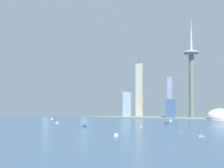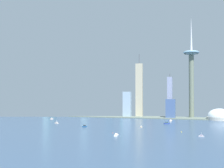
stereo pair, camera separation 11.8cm
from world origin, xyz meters
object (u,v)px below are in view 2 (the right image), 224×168
object	(u,v)px
skyscraper_2	(171,109)
skyscraper_4	(86,93)
skyscraper_6	(174,108)
boat_1	(141,127)
skyscraper_10	(85,95)
skyscraper_1	(170,97)
airplane	(93,46)
skyscraper_5	(124,97)
observation_tower	(191,69)
boat_5	(171,121)
skyscraper_3	(139,90)
stadium_dome	(220,117)
skyscraper_0	(127,104)
channel_buoy_0	(113,133)
boat_4	(167,123)
skyscraper_11	(109,96)
boat_3	(201,136)
boat_7	(56,123)
boat_0	(52,119)
skyscraper_9	(53,108)
skyscraper_7	(47,93)
boat_6	(116,135)
skyscraper_8	(150,97)
boat_2	(85,126)
channel_buoy_1	(181,132)

from	to	relation	value
skyscraper_2	skyscraper_4	xyz separation A→B (m)	(-285.06, 51.07, 43.95)
skyscraper_6	boat_1	size ratio (longest dim) A/B	9.44
skyscraper_4	skyscraper_10	distance (m)	44.03
skyscraper_1	airplane	world-z (taller)	airplane
skyscraper_5	airplane	world-z (taller)	airplane
observation_tower	airplane	bearing A→B (deg)	-178.25
skyscraper_6	boat_5	xyz separation A→B (m)	(7.77, -175.73, -24.91)
skyscraper_6	skyscraper_3	bearing A→B (deg)	-147.59
stadium_dome	skyscraper_6	world-z (taller)	skyscraper_6
skyscraper_0	skyscraper_2	bearing A→B (deg)	-4.84
skyscraper_3	channel_buoy_0	distance (m)	394.48
skyscraper_3	boat_4	bearing A→B (deg)	-60.31
skyscraper_11	boat_3	world-z (taller)	skyscraper_11
skyscraper_10	boat_7	bearing A→B (deg)	-86.12
boat_0	boat_7	world-z (taller)	boat_7
boat_4	boat_0	bearing A→B (deg)	139.96
boat_7	channel_buoy_0	distance (m)	229.41
boat_7	skyscraper_11	bearing A→B (deg)	105.90
skyscraper_0	skyscraper_5	size ratio (longest dim) A/B	0.63
skyscraper_9	skyscraper_6	bearing A→B (deg)	2.39
skyscraper_4	boat_1	xyz separation A→B (m)	(247.39, -302.84, -70.96)
skyscraper_10	skyscraper_11	bearing A→B (deg)	14.56
skyscraper_5	boat_3	size ratio (longest dim) A/B	12.43
boat_1	skyscraper_9	bearing A→B (deg)	-108.18
skyscraper_7	skyscraper_5	bearing A→B (deg)	-2.93
skyscraper_7	airplane	distance (m)	262.70
skyscraper_2	boat_6	xyz separation A→B (m)	(-55.10, -394.53, -26.74)
skyscraper_6	boat_4	xyz separation A→B (m)	(5.89, -250.78, -24.62)
skyscraper_8	boat_3	xyz separation A→B (m)	(167.48, -449.79, -60.81)
skyscraper_2	airplane	distance (m)	320.20
boat_3	boat_4	distance (m)	215.74
boat_0	boat_6	distance (m)	381.39
skyscraper_2	boat_4	size ratio (longest dim) A/B	4.00
boat_2	channel_buoy_1	xyz separation A→B (m)	(216.12, -32.56, -0.60)
skyscraper_0	boat_1	size ratio (longest dim) A/B	12.44
skyscraper_11	channel_buoy_1	distance (m)	425.14
stadium_dome	boat_6	xyz separation A→B (m)	(-191.88, -385.06, -7.02)
skyscraper_2	boat_0	size ratio (longest dim) A/B	6.31
channel_buoy_1	boat_3	bearing A→B (deg)	-52.92
boat_2	skyscraper_11	bearing A→B (deg)	-151.92
boat_3	boat_4	world-z (taller)	boat_4
stadium_dome	skyscraper_5	size ratio (longest dim) A/B	0.58
skyscraper_0	skyscraper_4	xyz separation A→B (m)	(-151.20, 39.73, 33.21)
skyscraper_7	channel_buoy_1	xyz separation A→B (m)	(506.31, -399.17, -73.14)
skyscraper_3	skyscraper_7	distance (m)	359.98
skyscraper_5	boat_6	distance (m)	485.85
skyscraper_1	skyscraper_6	xyz separation A→B (m)	(8.32, 45.43, -35.56)
skyscraper_5	boat_4	size ratio (longest dim) A/B	8.72
skyscraper_3	boat_3	xyz separation A→B (m)	(191.01, -385.40, -81.70)
stadium_dome	skyscraper_9	bearing A→B (deg)	171.65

